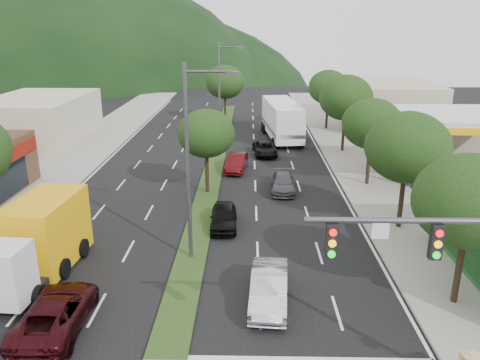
{
  "coord_description": "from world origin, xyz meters",
  "views": [
    {
      "loc": [
        3.0,
        -13.93,
        11.63
      ],
      "look_at": [
        2.44,
        14.27,
        2.26
      ],
      "focal_mm": 35.0,
      "sensor_mm": 36.0,
      "label": 1
    }
  ],
  "objects_px": {
    "sedan_silver": "(269,288)",
    "car_queue_b": "(283,183)",
    "tree_r_b": "(407,147)",
    "streetlight_near": "(192,156)",
    "suv_maroon": "(56,312)",
    "car_queue_a": "(224,217)",
    "tree_r_a": "(470,201)",
    "tree_r_e": "(328,87)",
    "box_truck": "(39,242)",
    "car_queue_d": "(265,149)",
    "traffic_signal": "(451,273)",
    "tree_r_d": "(346,98)",
    "motorhome": "(282,119)",
    "streetlight_mid": "(221,89)",
    "car_queue_c": "(236,162)",
    "tree_r_c": "(372,124)",
    "tree_med_far": "(225,82)"
  },
  "relations": [
    {
      "from": "tree_r_d",
      "to": "motorhome",
      "type": "xyz_separation_m",
      "value": [
        -5.53,
        5.21,
        -3.07
      ]
    },
    {
      "from": "tree_r_e",
      "to": "suv_maroon",
      "type": "height_order",
      "value": "tree_r_e"
    },
    {
      "from": "streetlight_near",
      "to": "car_queue_b",
      "type": "xyz_separation_m",
      "value": [
        5.31,
        10.61,
        -4.98
      ]
    },
    {
      "from": "car_queue_a",
      "to": "car_queue_c",
      "type": "relative_size",
      "value": 0.92
    },
    {
      "from": "tree_r_e",
      "to": "box_truck",
      "type": "bearing_deg",
      "value": -119.56
    },
    {
      "from": "streetlight_near",
      "to": "car_queue_a",
      "type": "height_order",
      "value": "streetlight_near"
    },
    {
      "from": "tree_r_b",
      "to": "tree_r_d",
      "type": "height_order",
      "value": "tree_r_d"
    },
    {
      "from": "tree_med_far",
      "to": "streetlight_near",
      "type": "bearing_deg",
      "value": -89.67
    },
    {
      "from": "streetlight_mid",
      "to": "car_queue_b",
      "type": "bearing_deg",
      "value": -69.76
    },
    {
      "from": "sedan_silver",
      "to": "car_queue_b",
      "type": "relative_size",
      "value": 1.08
    },
    {
      "from": "tree_med_far",
      "to": "car_queue_a",
      "type": "height_order",
      "value": "tree_med_far"
    },
    {
      "from": "sedan_silver",
      "to": "car_queue_c",
      "type": "xyz_separation_m",
      "value": [
        -1.96,
        19.65,
        -0.04
      ]
    },
    {
      "from": "motorhome",
      "to": "streetlight_near",
      "type": "bearing_deg",
      "value": -109.1
    },
    {
      "from": "suv_maroon",
      "to": "tree_r_a",
      "type": "bearing_deg",
      "value": -174.37
    },
    {
      "from": "tree_r_d",
      "to": "car_queue_b",
      "type": "xyz_separation_m",
      "value": [
        -6.49,
        -11.39,
        -4.58
      ]
    },
    {
      "from": "tree_r_d",
      "to": "streetlight_near",
      "type": "distance_m",
      "value": 24.97
    },
    {
      "from": "traffic_signal",
      "to": "streetlight_mid",
      "type": "distance_m",
      "value": 35.66
    },
    {
      "from": "traffic_signal",
      "to": "tree_r_e",
      "type": "distance_m",
      "value": 41.65
    },
    {
      "from": "tree_r_c",
      "to": "sedan_silver",
      "type": "height_order",
      "value": "tree_r_c"
    },
    {
      "from": "tree_r_c",
      "to": "car_queue_c",
      "type": "bearing_deg",
      "value": 160.23
    },
    {
      "from": "car_queue_b",
      "to": "sedan_silver",
      "type": "bearing_deg",
      "value": -93.87
    },
    {
      "from": "tree_r_c",
      "to": "suv_maroon",
      "type": "height_order",
      "value": "tree_r_c"
    },
    {
      "from": "tree_r_c",
      "to": "streetlight_mid",
      "type": "xyz_separation_m",
      "value": [
        -11.79,
        13.0,
        0.84
      ]
    },
    {
      "from": "car_queue_d",
      "to": "tree_r_e",
      "type": "bearing_deg",
      "value": 51.32
    },
    {
      "from": "tree_r_b",
      "to": "motorhome",
      "type": "relative_size",
      "value": 0.66
    },
    {
      "from": "streetlight_near",
      "to": "tree_r_e",
      "type": "bearing_deg",
      "value": 69.77
    },
    {
      "from": "tree_r_b",
      "to": "streetlight_near",
      "type": "bearing_deg",
      "value": -161.27
    },
    {
      "from": "suv_maroon",
      "to": "box_truck",
      "type": "relative_size",
      "value": 0.68
    },
    {
      "from": "car_queue_d",
      "to": "suv_maroon",
      "type": "bearing_deg",
      "value": -114.26
    },
    {
      "from": "tree_r_d",
      "to": "car_queue_b",
      "type": "distance_m",
      "value": 13.88
    },
    {
      "from": "tree_r_e",
      "to": "tree_r_c",
      "type": "bearing_deg",
      "value": -90.0
    },
    {
      "from": "tree_r_a",
      "to": "car_queue_d",
      "type": "height_order",
      "value": "tree_r_a"
    },
    {
      "from": "tree_r_b",
      "to": "tree_r_e",
      "type": "distance_m",
      "value": 28.0
    },
    {
      "from": "traffic_signal",
      "to": "car_queue_b",
      "type": "bearing_deg",
      "value": 99.9
    },
    {
      "from": "tree_med_far",
      "to": "car_queue_d",
      "type": "bearing_deg",
      "value": -73.76
    },
    {
      "from": "sedan_silver",
      "to": "suv_maroon",
      "type": "relative_size",
      "value": 0.88
    },
    {
      "from": "tree_r_c",
      "to": "tree_r_e",
      "type": "height_order",
      "value": "tree_r_e"
    },
    {
      "from": "tree_med_far",
      "to": "streetlight_near",
      "type": "height_order",
      "value": "streetlight_near"
    },
    {
      "from": "tree_r_c",
      "to": "box_truck",
      "type": "distance_m",
      "value": 23.71
    },
    {
      "from": "suv_maroon",
      "to": "car_queue_a",
      "type": "distance_m",
      "value": 11.78
    },
    {
      "from": "tree_r_b",
      "to": "car_queue_d",
      "type": "xyz_separation_m",
      "value": [
        -7.52,
        16.61,
        -4.43
      ]
    },
    {
      "from": "traffic_signal",
      "to": "suv_maroon",
      "type": "height_order",
      "value": "traffic_signal"
    },
    {
      "from": "streetlight_near",
      "to": "tree_r_a",
      "type": "bearing_deg",
      "value": -18.73
    },
    {
      "from": "tree_r_c",
      "to": "suv_maroon",
      "type": "relative_size",
      "value": 1.27
    },
    {
      "from": "box_truck",
      "to": "car_queue_d",
      "type": "bearing_deg",
      "value": -112.84
    },
    {
      "from": "car_queue_c",
      "to": "streetlight_mid",
      "type": "bearing_deg",
      "value": 107.05
    },
    {
      "from": "tree_r_a",
      "to": "streetlight_near",
      "type": "bearing_deg",
      "value": 161.27
    },
    {
      "from": "tree_med_far",
      "to": "tree_r_d",
      "type": "bearing_deg",
      "value": -49.4
    },
    {
      "from": "tree_med_far",
      "to": "streetlight_mid",
      "type": "bearing_deg",
      "value": -88.93
    },
    {
      "from": "traffic_signal",
      "to": "streetlight_mid",
      "type": "relative_size",
      "value": 0.7
    }
  ]
}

